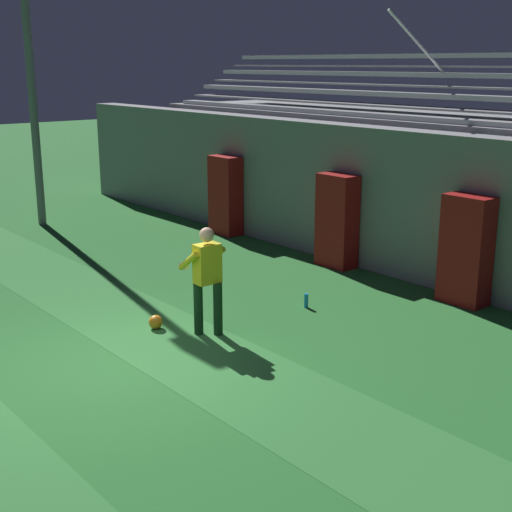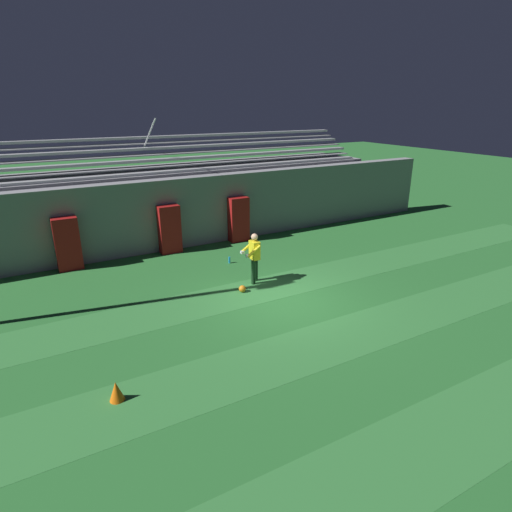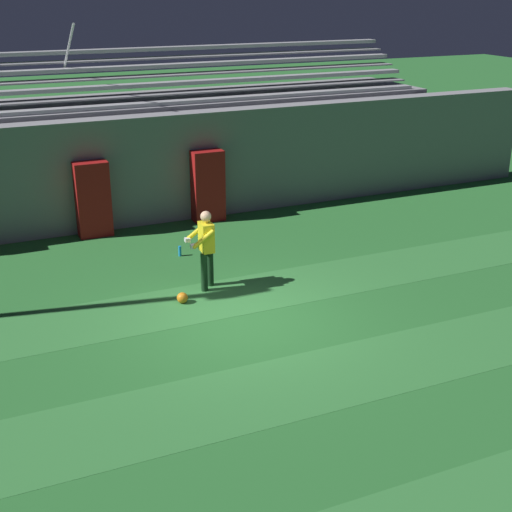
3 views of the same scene
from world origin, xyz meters
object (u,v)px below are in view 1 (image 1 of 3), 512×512
object	(u,v)px
soccer_ball	(156,322)
goalkeeper	(207,274)
padding_pillar_gate_right	(466,250)
water_bottle	(306,301)
padding_pillar_gate_left	(337,221)
padding_pillar_far_left	(225,195)

from	to	relation	value
soccer_ball	goalkeeper	bearing A→B (deg)	35.41
padding_pillar_gate_right	water_bottle	size ratio (longest dim) A/B	7.81
padding_pillar_gate_right	goalkeeper	xyz separation A→B (m)	(-1.62, -4.23, 0.02)
padding_pillar_gate_right	goalkeeper	bearing A→B (deg)	-110.92
padding_pillar_gate_left	padding_pillar_far_left	bearing A→B (deg)	180.00
padding_pillar_gate_right	water_bottle	world-z (taller)	padding_pillar_gate_right
padding_pillar_gate_left	soccer_ball	size ratio (longest dim) A/B	8.52
padding_pillar_gate_right	padding_pillar_far_left	distance (m)	6.71
padding_pillar_gate_right	soccer_ball	size ratio (longest dim) A/B	8.52
padding_pillar_gate_left	padding_pillar_gate_right	xyz separation A→B (m)	(3.02, 0.00, 0.00)
padding_pillar_gate_left	soccer_ball	world-z (taller)	padding_pillar_gate_left
padding_pillar_far_left	water_bottle	distance (m)	5.69
goalkeeper	soccer_ball	size ratio (longest dim) A/B	7.59
padding_pillar_gate_right	padding_pillar_far_left	xyz separation A→B (m)	(-6.71, 0.00, 0.00)
soccer_ball	water_bottle	size ratio (longest dim) A/B	0.92
goalkeeper	soccer_ball	distance (m)	1.20
goalkeeper	soccer_ball	bearing A→B (deg)	-144.59
padding_pillar_gate_left	water_bottle	world-z (taller)	padding_pillar_gate_left
water_bottle	padding_pillar_far_left	bearing A→B (deg)	156.57
padding_pillar_far_left	padding_pillar_gate_left	bearing A→B (deg)	0.00
padding_pillar_far_left	goalkeeper	xyz separation A→B (m)	(5.09, -4.23, 0.02)
soccer_ball	padding_pillar_gate_left	bearing A→B (deg)	98.45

